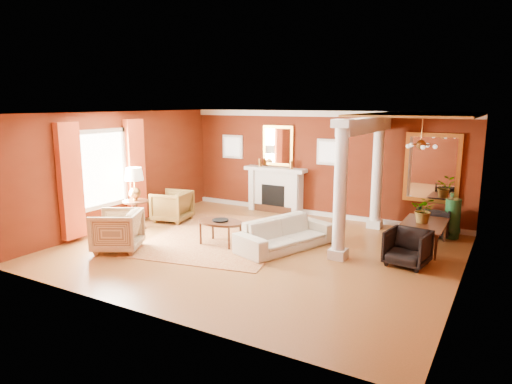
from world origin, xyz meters
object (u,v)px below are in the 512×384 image
Objects in this scene: armchair_stripe at (117,229)px; dining_table at (425,228)px; side_table at (135,188)px; armchair_leopard at (172,205)px; sofa at (285,229)px; coffee_table at (220,223)px.

armchair_stripe is 0.60× the size of dining_table.
armchair_stripe is 0.62× the size of side_table.
armchair_stripe is (0.61, -2.50, 0.03)m from armchair_leopard.
side_table is 6.85m from dining_table.
dining_table reaches higher than sofa.
armchair_stripe reaches higher than dining_table.
armchair_stripe is at bearing 142.28° from sofa.
coffee_table is at bearing 101.91° from armchair_stripe.
armchair_leopard is 1.23m from side_table.
armchair_leopard is 6.32m from dining_table.
side_table is at bearing 179.50° from coffee_table.
armchair_leopard reaches higher than dining_table.
armchair_leopard is at bearing 155.06° from coffee_table.
armchair_stripe is 6.60m from dining_table.
sofa is at bearing 18.68° from coffee_table.
side_table is (-0.28, -1.04, 0.60)m from armchair_leopard.
sofa is 3.59m from armchair_stripe.
coffee_table is at bearing -0.50° from side_table.
coffee_table is at bearing 128.89° from sofa.
armchair_leopard is 2.57m from armchair_stripe.
armchair_stripe reaches higher than sofa.
coffee_table is (-1.37, -0.46, 0.06)m from sofa.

